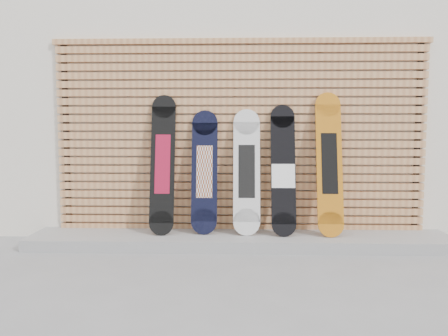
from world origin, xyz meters
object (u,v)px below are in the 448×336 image
(snowboard_1, at_px, (204,172))
(snowboard_2, at_px, (247,171))
(snowboard_0, at_px, (163,164))
(snowboard_3, at_px, (283,170))
(snowboard_4, at_px, (329,163))

(snowboard_1, relative_size, snowboard_2, 0.99)
(snowboard_0, bearing_deg, snowboard_1, 3.55)
(snowboard_2, bearing_deg, snowboard_3, -3.13)
(snowboard_1, height_order, snowboard_3, snowboard_3)
(snowboard_1, height_order, snowboard_4, snowboard_4)
(snowboard_1, relative_size, snowboard_3, 0.96)
(snowboard_2, xyz_separation_m, snowboard_3, (0.40, -0.02, 0.01))
(snowboard_3, bearing_deg, snowboard_2, 176.87)
(snowboard_1, bearing_deg, snowboard_4, -1.79)
(snowboard_2, height_order, snowboard_3, snowboard_3)
(snowboard_0, relative_size, snowboard_3, 1.08)
(snowboard_0, distance_m, snowboard_3, 1.34)
(snowboard_2, distance_m, snowboard_4, 0.91)
(snowboard_0, bearing_deg, snowboard_4, -0.45)
(snowboard_0, distance_m, snowboard_1, 0.47)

